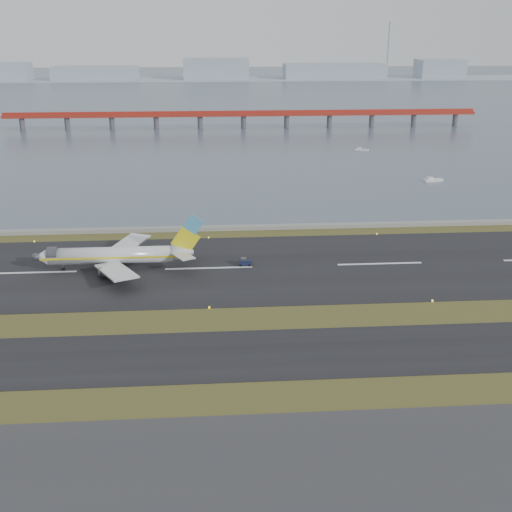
{
  "coord_description": "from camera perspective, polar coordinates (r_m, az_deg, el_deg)",
  "views": [
    {
      "loc": [
        0.79,
        -108.55,
        52.06
      ],
      "look_at": [
        10.29,
        22.0,
        5.61
      ],
      "focal_mm": 45.0,
      "sensor_mm": 36.0,
      "label": 1
    }
  ],
  "objects": [
    {
      "name": "red_pier",
      "position": [
        361.85,
        -1.11,
        12.42
      ],
      "size": [
        260.0,
        5.0,
        10.2
      ],
      "color": "#A0271B",
      "rests_on": "ground"
    },
    {
      "name": "workboat_near",
      "position": [
        241.8,
        15.44,
        6.53
      ],
      "size": [
        7.4,
        3.89,
        1.72
      ],
      "rotation": [
        0.0,
        0.0,
        0.25
      ],
      "color": "silver",
      "rests_on": "ground"
    },
    {
      "name": "pushback_tug",
      "position": [
        149.01,
        -1.0,
        -0.54
      ],
      "size": [
        3.01,
        1.85,
        1.89
      ],
      "rotation": [
        0.0,
        0.0,
        -0.04
      ],
      "color": "#121833",
      "rests_on": "ground"
    },
    {
      "name": "far_shoreline",
      "position": [
        730.11,
        -3.27,
        15.89
      ],
      "size": [
        1400.0,
        80.0,
        60.5
      ],
      "color": "#97A7B3",
      "rests_on": "ground"
    },
    {
      "name": "taxiway_strip",
      "position": [
        109.67,
        -4.13,
        -8.83
      ],
      "size": [
        1000.0,
        18.0,
        0.1
      ],
      "primitive_type": "cube",
      "color": "black",
      "rests_on": "ground"
    },
    {
      "name": "bay_water",
      "position": [
        570.93,
        -4.36,
        14.25
      ],
      "size": [
        1400.0,
        800.0,
        1.3
      ],
      "primitive_type": "cube",
      "color": "#414F5D",
      "rests_on": "ground"
    },
    {
      "name": "workboat_far",
      "position": [
        297.52,
        9.36,
        9.3
      ],
      "size": [
        6.45,
        4.23,
        1.5
      ],
      "rotation": [
        0.0,
        0.0,
        -0.41
      ],
      "color": "silver",
      "rests_on": "ground"
    },
    {
      "name": "runway_strip",
      "position": [
        147.99,
        -4.2,
        -1.09
      ],
      "size": [
        1000.0,
        45.0,
        0.1
      ],
      "primitive_type": "cube",
      "color": "black",
      "rests_on": "ground"
    },
    {
      "name": "seawall",
      "position": [
        176.26,
        -4.24,
        2.47
      ],
      "size": [
        1000.0,
        2.5,
        1.0
      ],
      "primitive_type": "cube",
      "color": "gray",
      "rests_on": "ground"
    },
    {
      "name": "ground",
      "position": [
        120.39,
        -4.15,
        -6.14
      ],
      "size": [
        1000.0,
        1000.0,
        0.0
      ],
      "primitive_type": "plane",
      "color": "#3B4518",
      "rests_on": "ground"
    },
    {
      "name": "airliner",
      "position": [
        149.19,
        -12.18,
        0.07
      ],
      "size": [
        38.52,
        32.89,
        12.8
      ],
      "color": "silver",
      "rests_on": "ground"
    }
  ]
}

